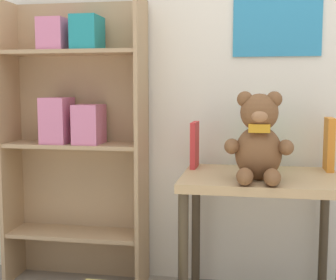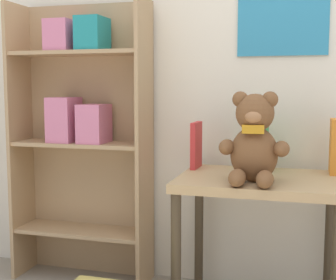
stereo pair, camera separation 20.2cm
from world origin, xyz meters
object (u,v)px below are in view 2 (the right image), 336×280
at_px(book_standing_green, 263,142).
at_px(book_standing_red, 196,145).
at_px(bookshelf_side, 83,127).
at_px(teddy_bear, 254,141).
at_px(display_table, 259,198).
at_px(book_standing_orange, 334,146).

bearing_deg(book_standing_green, book_standing_red, -174.69).
distance_m(bookshelf_side, teddy_bear, 0.90).
relative_size(display_table, book_standing_orange, 2.80).
bearing_deg(book_standing_green, display_table, -89.25).
bearing_deg(book_standing_orange, display_table, -149.98).
height_order(teddy_bear, book_standing_green, teddy_bear).
xyz_separation_m(bookshelf_side, book_standing_red, (0.57, -0.05, -0.06)).
relative_size(book_standing_red, book_standing_orange, 0.90).
relative_size(display_table, teddy_bear, 1.86).
xyz_separation_m(display_table, book_standing_red, (-0.29, 0.14, 0.19)).
distance_m(bookshelf_side, book_standing_red, 0.58).
height_order(display_table, book_standing_orange, book_standing_orange).
height_order(display_table, book_standing_green, book_standing_green).
bearing_deg(book_standing_red, teddy_bear, -40.69).
height_order(bookshelf_side, book_standing_orange, bookshelf_side).
height_order(book_standing_red, book_standing_green, book_standing_green).
height_order(bookshelf_side, display_table, bookshelf_side).
relative_size(teddy_bear, book_standing_green, 1.40).
bearing_deg(book_standing_green, bookshelf_side, 179.17).
height_order(bookshelf_side, book_standing_green, bookshelf_side).
bearing_deg(book_standing_green, book_standing_orange, 1.14).
xyz_separation_m(teddy_bear, book_standing_red, (-0.28, 0.25, -0.05)).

